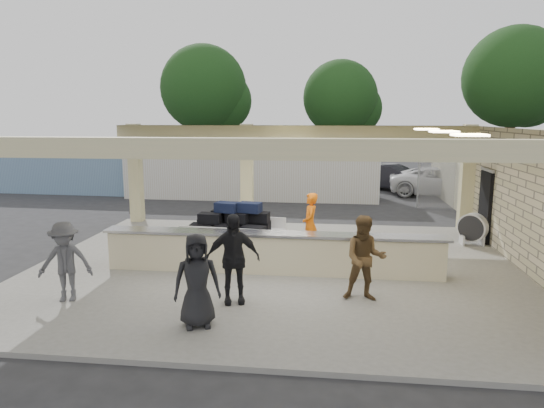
# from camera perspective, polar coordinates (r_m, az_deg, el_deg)

# --- Properties ---
(ground) EXTENTS (120.00, 120.00, 0.00)m
(ground) POSITION_cam_1_polar(r_m,az_deg,el_deg) (12.29, 0.30, -7.74)
(ground) COLOR #242426
(ground) RESTS_ON ground
(pavilion) EXTENTS (12.01, 10.00, 3.55)m
(pavilion) POSITION_cam_1_polar(r_m,az_deg,el_deg) (12.56, 1.61, -0.97)
(pavilion) COLOR slate
(pavilion) RESTS_ON ground
(baggage_counter) EXTENTS (8.20, 0.58, 0.98)m
(baggage_counter) POSITION_cam_1_polar(r_m,az_deg,el_deg) (11.64, 0.02, -5.74)
(baggage_counter) COLOR beige
(baggage_counter) RESTS_ON pavilion
(luggage_cart) EXTENTS (2.63, 1.77, 1.46)m
(luggage_cart) POSITION_cam_1_polar(r_m,az_deg,el_deg) (12.94, -4.56, -2.77)
(luggage_cart) COLOR silver
(luggage_cart) RESTS_ON pavilion
(drum_fan) EXTENTS (0.84, 0.72, 0.93)m
(drum_fan) POSITION_cam_1_polar(r_m,az_deg,el_deg) (15.30, 22.52, -2.61)
(drum_fan) COLOR silver
(drum_fan) RESTS_ON pavilion
(baggage_handler) EXTENTS (0.39, 0.65, 1.71)m
(baggage_handler) POSITION_cam_1_polar(r_m,az_deg,el_deg) (12.97, 4.51, -2.43)
(baggage_handler) COLOR orange
(baggage_handler) RESTS_ON pavilion
(passenger_a) EXTENTS (0.86, 0.38, 1.75)m
(passenger_a) POSITION_cam_1_polar(r_m,az_deg,el_deg) (10.01, 10.89, -6.30)
(passenger_a) COLOR brown
(passenger_a) RESTS_ON pavilion
(passenger_b) EXTENTS (1.13, 0.65, 1.83)m
(passenger_b) POSITION_cam_1_polar(r_m,az_deg,el_deg) (9.72, -4.64, -6.41)
(passenger_b) COLOR black
(passenger_b) RESTS_ON pavilion
(passenger_c) EXTENTS (1.11, 0.62, 1.63)m
(passenger_c) POSITION_cam_1_polar(r_m,az_deg,el_deg) (10.67, -23.16, -6.26)
(passenger_c) COLOR #4B4B50
(passenger_c) RESTS_ON pavilion
(passenger_d) EXTENTS (0.89, 0.59, 1.69)m
(passenger_d) POSITION_cam_1_polar(r_m,az_deg,el_deg) (8.75, -8.82, -8.89)
(passenger_d) COLOR black
(passenger_d) RESTS_ON pavilion
(car_white_a) EXTENTS (5.13, 2.99, 1.38)m
(car_white_a) POSITION_cam_1_polar(r_m,az_deg,el_deg) (24.82, 19.43, 2.50)
(car_white_a) COLOR white
(car_white_a) RESTS_ON ground
(car_white_b) EXTENTS (4.77, 2.10, 1.47)m
(car_white_b) POSITION_cam_1_polar(r_m,az_deg,el_deg) (27.22, 28.34, 2.57)
(car_white_b) COLOR white
(car_white_b) RESTS_ON ground
(car_dark) EXTENTS (4.06, 3.47, 1.33)m
(car_dark) POSITION_cam_1_polar(r_m,az_deg,el_deg) (26.03, 14.12, 3.05)
(car_dark) COLOR black
(car_dark) RESTS_ON ground
(container_white) EXTENTS (11.72, 2.47, 2.53)m
(container_white) POSITION_cam_1_polar(r_m,az_deg,el_deg) (22.88, -2.42, 3.91)
(container_white) COLOR silver
(container_white) RESTS_ON ground
(container_blue) EXTENTS (10.10, 2.83, 2.60)m
(container_blue) POSITION_cam_1_polar(r_m,az_deg,el_deg) (26.39, -20.99, 4.16)
(container_blue) COLOR #6A8FAA
(container_blue) RESTS_ON ground
(tree_left) EXTENTS (6.60, 6.30, 9.00)m
(tree_left) POSITION_cam_1_polar(r_m,az_deg,el_deg) (36.93, -7.48, 12.97)
(tree_left) COLOR #382619
(tree_left) RESTS_ON ground
(tree_mid) EXTENTS (6.00, 5.60, 8.00)m
(tree_mid) POSITION_cam_1_polar(r_m,az_deg,el_deg) (37.80, 8.52, 11.93)
(tree_mid) COLOR #382619
(tree_mid) RESTS_ON ground
(tree_right) EXTENTS (7.20, 7.00, 10.00)m
(tree_right) POSITION_cam_1_polar(r_m,az_deg,el_deg) (39.07, 26.96, 12.73)
(tree_right) COLOR #382619
(tree_right) RESTS_ON ground
(adjacent_building) EXTENTS (6.00, 8.00, 3.20)m
(adjacent_building) POSITION_cam_1_polar(r_m,az_deg,el_deg) (23.21, 27.48, 3.68)
(adjacent_building) COLOR beige
(adjacent_building) RESTS_ON ground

